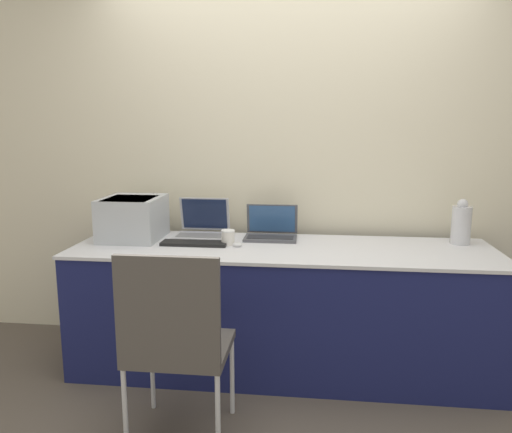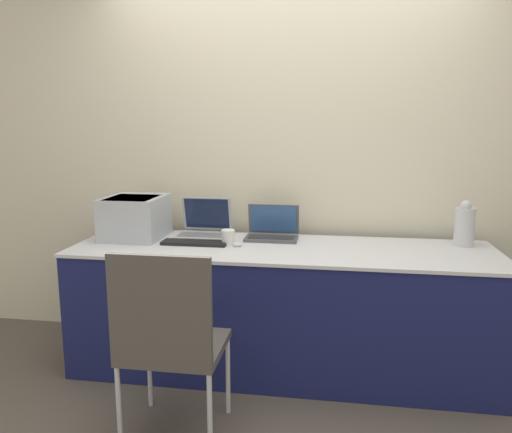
# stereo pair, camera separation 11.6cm
# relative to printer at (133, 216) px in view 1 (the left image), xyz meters

# --- Properties ---
(ground_plane) EXTENTS (14.00, 14.00, 0.00)m
(ground_plane) POSITION_rel_printer_xyz_m (0.99, -0.48, -0.93)
(ground_plane) COLOR brown
(wall_back) EXTENTS (8.00, 0.05, 2.60)m
(wall_back) POSITION_rel_printer_xyz_m (0.99, 0.37, 0.37)
(wall_back) COLOR beige
(wall_back) RESTS_ON ground_plane
(table) EXTENTS (2.58, 0.75, 0.79)m
(table) POSITION_rel_printer_xyz_m (0.99, -0.12, -0.54)
(table) COLOR #191E51
(table) RESTS_ON ground_plane
(printer) EXTENTS (0.37, 0.42, 0.27)m
(printer) POSITION_rel_printer_xyz_m (0.00, 0.00, 0.00)
(printer) COLOR #B2B7BC
(printer) RESTS_ON table
(laptop_left) EXTENTS (0.34, 0.30, 0.25)m
(laptop_left) POSITION_rel_printer_xyz_m (0.43, 0.13, -0.09)
(laptop_left) COLOR #B7B7BC
(laptop_left) RESTS_ON table
(laptop_right) EXTENTS (0.34, 0.24, 0.22)m
(laptop_right) POSITION_rel_printer_xyz_m (0.90, 0.11, -0.10)
(laptop_right) COLOR #4C4C51
(laptop_right) RESTS_ON table
(external_keyboard) EXTENTS (0.41, 0.12, 0.02)m
(external_keyboard) POSITION_rel_printer_xyz_m (0.44, -0.13, -0.14)
(external_keyboard) COLOR black
(external_keyboard) RESTS_ON table
(coffee_cup) EXTENTS (0.09, 0.09, 0.09)m
(coffee_cup) POSITION_rel_printer_xyz_m (0.65, -0.10, -0.10)
(coffee_cup) COLOR white
(coffee_cup) RESTS_ON table
(mouse) EXTENTS (0.06, 0.04, 0.03)m
(mouse) POSITION_rel_printer_xyz_m (0.71, -0.15, -0.13)
(mouse) COLOR silver
(mouse) RESTS_ON table
(metal_pitcher) EXTENTS (0.12, 0.12, 0.29)m
(metal_pitcher) POSITION_rel_printer_xyz_m (2.09, 0.10, -0.02)
(metal_pitcher) COLOR silver
(metal_pitcher) RESTS_ON table
(chair) EXTENTS (0.47, 0.43, 0.97)m
(chair) POSITION_rel_printer_xyz_m (0.54, -0.96, -0.38)
(chair) COLOR #4C4742
(chair) RESTS_ON ground_plane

